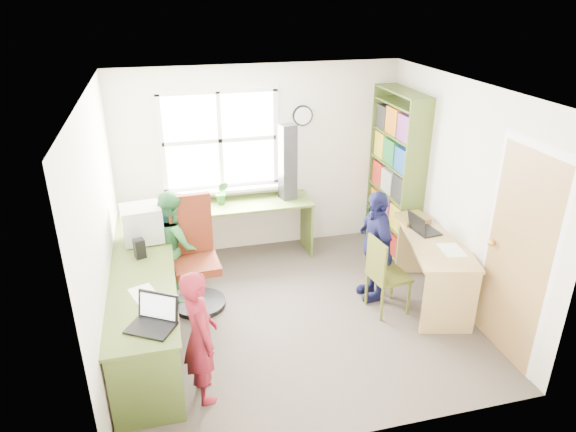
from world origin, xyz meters
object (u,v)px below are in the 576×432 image
object	(u,v)px
wooden_chair	(384,272)
cd_tower	(288,162)
potted_plant	(222,193)
person_red	(200,336)
laptop_left	(154,319)
l_desk	(167,310)
laptop_right	(422,228)
swivel_chair	(195,260)
person_green	(175,245)
bookshelf	(395,177)
right_desk	(435,258)
person_navy	(375,246)
crt_monitor	(142,224)

from	to	relation	value
wooden_chair	cd_tower	bearing A→B (deg)	104.46
cd_tower	potted_plant	bearing A→B (deg)	168.57
person_red	laptop_left	bearing A→B (deg)	72.39
l_desk	wooden_chair	xyz separation A→B (m)	(2.25, 0.12, 0.02)
laptop_right	cd_tower	bearing A→B (deg)	36.75
laptop_right	potted_plant	xyz separation A→B (m)	(-2.05, 1.30, 0.12)
l_desk	swivel_chair	bearing A→B (deg)	66.88
laptop_right	swivel_chair	bearing A→B (deg)	75.98
person_red	person_green	bearing A→B (deg)	-5.19
person_red	l_desk	bearing A→B (deg)	11.60
swivel_chair	person_red	distance (m)	1.46
bookshelf	right_desk	bearing A→B (deg)	-94.02
laptop_left	potted_plant	world-z (taller)	potted_plant
potted_plant	person_green	xyz separation A→B (m)	(-0.63, -0.77, -0.26)
l_desk	swivel_chair	distance (m)	0.85
l_desk	cd_tower	distance (m)	2.49
person_green	bookshelf	bearing A→B (deg)	-92.22
potted_plant	person_navy	world-z (taller)	person_navy
bookshelf	person_red	bearing A→B (deg)	-141.54
swivel_chair	person_green	xyz separation A→B (m)	(-0.20, 0.19, 0.10)
laptop_right	person_navy	bearing A→B (deg)	85.15
crt_monitor	potted_plant	size ratio (longest dim) A/B	1.47
laptop_right	person_navy	distance (m)	0.58
l_desk	person_green	distance (m)	1.00
right_desk	wooden_chair	distance (m)	0.62
person_green	l_desk	bearing A→B (deg)	159.87
bookshelf	potted_plant	xyz separation A→B (m)	(-2.19, 0.27, -0.10)
right_desk	bookshelf	xyz separation A→B (m)	(0.09, 1.29, 0.47)
wooden_chair	l_desk	bearing A→B (deg)	176.01
crt_monitor	laptop_left	bearing A→B (deg)	-93.84
l_desk	person_navy	distance (m)	2.31
right_desk	swivel_chair	bearing A→B (deg)	-179.63
l_desk	right_desk	size ratio (longest dim) A/B	2.16
l_desk	swivel_chair	size ratio (longest dim) A/B	2.39
laptop_left	cd_tower	size ratio (longest dim) A/B	0.48
l_desk	person_red	size ratio (longest dim) A/B	2.44
l_desk	bookshelf	bearing A→B (deg)	26.43
potted_plant	person_navy	distance (m)	2.01
bookshelf	person_green	world-z (taller)	bookshelf
laptop_left	potted_plant	distance (m)	2.52
wooden_chair	right_desk	bearing A→B (deg)	-2.05
right_desk	person_green	bearing A→B (deg)	177.52
right_desk	laptop_right	xyz separation A→B (m)	(-0.05, 0.27, 0.25)
l_desk	person_navy	bearing A→B (deg)	10.76
crt_monitor	person_navy	xyz separation A→B (m)	(2.44, -0.51, -0.31)
swivel_chair	wooden_chair	xyz separation A→B (m)	(1.91, -0.66, -0.06)
laptop_left	swivel_chair	bearing A→B (deg)	104.23
person_green	crt_monitor	bearing A→B (deg)	84.61
right_desk	laptop_right	bearing A→B (deg)	113.66
person_red	crt_monitor	bearing A→B (deg)	5.68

